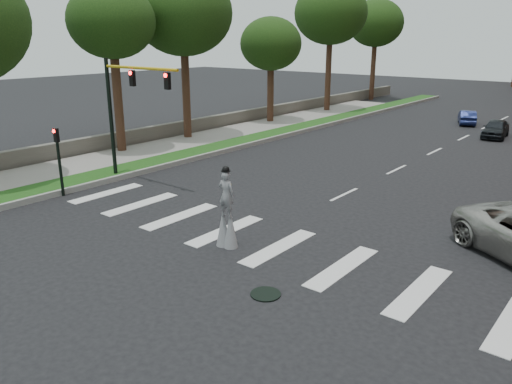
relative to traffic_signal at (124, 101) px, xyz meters
name	(u,v)px	position (x,y,z in m)	size (l,w,h in m)	color
ground_plane	(234,247)	(9.78, -3.00, -4.15)	(160.00, 160.00, 0.00)	black
grass_median	(291,130)	(-1.72, 17.00, -4.03)	(2.00, 60.00, 0.25)	#184313
median_curb	(302,131)	(-0.67, 17.00, -4.01)	(0.20, 60.00, 0.28)	gray
sidewalk_left	(171,146)	(-4.72, 7.00, -4.06)	(4.00, 60.00, 0.18)	gray
stone_wall	(253,115)	(-7.22, 19.00, -3.60)	(0.50, 56.00, 1.10)	#565149
manhole	(266,294)	(12.78, -5.00, -4.13)	(0.90, 0.90, 0.04)	black
traffic_signal	(124,101)	(0.00, 0.00, 0.00)	(5.30, 0.23, 6.20)	black
secondary_signal	(59,156)	(-0.52, -3.50, -2.20)	(0.25, 0.21, 3.23)	black
stilt_performer	(227,216)	(9.53, -3.07, -2.98)	(0.84, 0.56, 2.98)	#382116
car_near	(496,128)	(11.55, 24.55, -3.47)	(1.60, 3.96, 1.35)	black
car_mid	(467,117)	(8.06, 29.32, -3.56)	(1.26, 3.61, 1.19)	navy
tree_1	(112,22)	(-5.88, 3.88, 3.88)	(5.27, 5.27, 10.34)	#382116
tree_2	(183,13)	(-5.88, 9.74, 4.58)	(6.83, 6.83, 11.67)	#382116
tree_3	(271,44)	(-5.51, 19.25, 2.44)	(5.15, 5.15, 8.83)	#382116
tree_4	(331,13)	(-5.26, 28.30, 5.17)	(6.94, 6.94, 12.32)	#382116
tree_5	(376,23)	(-6.37, 40.34, 4.50)	(6.28, 6.28, 11.38)	#382116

